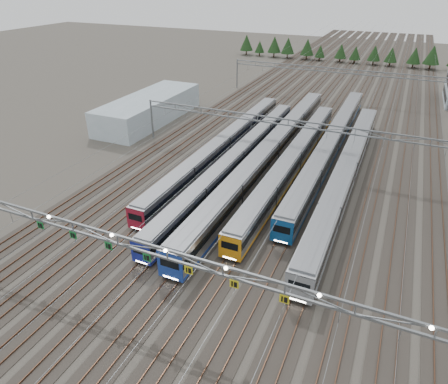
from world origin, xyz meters
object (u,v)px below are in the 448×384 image
at_px(train_e, 331,143).
at_px(train_f, 346,172).
at_px(gantry_near, 166,257).
at_px(west_shed, 149,109).
at_px(gantry_far, 335,74).
at_px(train_d, 292,161).
at_px(train_a, 223,145).
at_px(train_c, 270,152).
at_px(gantry_mid, 288,127).
at_px(train_b, 237,159).

height_order(train_e, train_f, train_f).
distance_m(gantry_near, west_shed, 60.56).
distance_m(gantry_far, west_shed, 50.06).
xyz_separation_m(train_d, train_f, (9.00, -0.90, 0.11)).
distance_m(train_a, train_f, 22.63).
bearing_deg(train_c, train_e, 43.67).
xyz_separation_m(train_c, train_f, (13.50, -2.61, -0.08)).
relative_size(train_a, train_f, 0.94).
relative_size(gantry_near, gantry_mid, 1.00).
relative_size(train_c, train_f, 1.17).
bearing_deg(train_c, train_b, -134.32).
bearing_deg(train_e, train_c, -136.33).
bearing_deg(train_e, gantry_near, -98.30).
bearing_deg(train_f, train_d, 174.29).
bearing_deg(train_d, west_shed, 160.61).
xyz_separation_m(gantry_near, gantry_mid, (0.05, 40.12, -0.70)).
distance_m(train_b, train_f, 18.11).
height_order(train_b, gantry_far, gantry_far).
bearing_deg(gantry_far, gantry_mid, -90.00).
relative_size(train_f, gantry_mid, 1.04).
distance_m(train_d, train_f, 9.05).
distance_m(gantry_mid, west_shed, 36.24).
height_order(train_b, west_shed, west_shed).
xyz_separation_m(train_b, train_e, (13.50, 13.20, 0.20)).
height_order(train_b, train_e, train_e).
height_order(train_c, gantry_far, gantry_far).
xyz_separation_m(train_b, gantry_mid, (6.75, 6.70, 4.43)).
xyz_separation_m(train_c, gantry_far, (2.25, 47.09, 4.08)).
bearing_deg(gantry_mid, west_shed, 165.13).
bearing_deg(train_a, west_shed, 153.93).
distance_m(train_b, gantry_near, 34.47).
bearing_deg(train_b, gantry_far, 82.56).
bearing_deg(train_f, train_b, -173.68).
relative_size(train_f, gantry_far, 1.04).
distance_m(train_c, gantry_near, 38.39).
bearing_deg(train_d, train_a, 173.60).
height_order(train_f, gantry_far, gantry_far).
bearing_deg(train_f, train_a, 173.88).
bearing_deg(train_d, gantry_mid, 120.59).
relative_size(gantry_far, west_shed, 1.88).
relative_size(train_b, gantry_far, 1.02).
xyz_separation_m(train_c, gantry_mid, (2.25, 2.09, 4.08)).
relative_size(train_b, gantry_mid, 1.02).
distance_m(train_d, gantry_near, 36.72).
relative_size(train_b, gantry_near, 1.02).
bearing_deg(gantry_far, train_d, -87.36).
distance_m(train_b, west_shed, 32.33).
xyz_separation_m(train_f, gantry_far, (-11.25, 49.71, 4.16)).
bearing_deg(gantry_far, west_shed, -134.27).
relative_size(train_d, train_e, 0.85).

